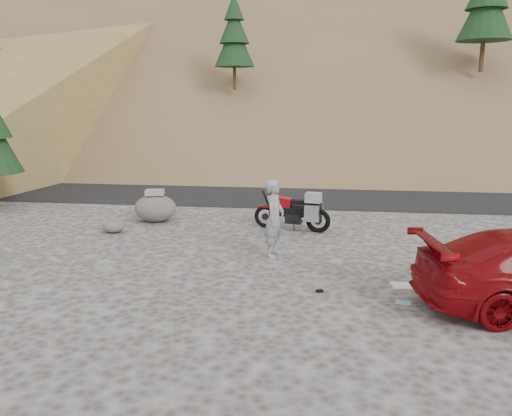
{
  "coord_description": "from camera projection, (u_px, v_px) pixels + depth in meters",
  "views": [
    {
      "loc": [
        0.34,
        -11.37,
        3.74
      ],
      "look_at": [
        -1.26,
        1.05,
        1.0
      ],
      "focal_mm": 35.0,
      "sensor_mm": 36.0,
      "label": 1
    }
  ],
  "objects": [
    {
      "name": "hillside",
      "position": [
        320.0,
        23.0,
        49.1
      ],
      "size": [
        120.0,
        73.0,
        46.72
      ],
      "color": "brown",
      "rests_on": "ground"
    },
    {
      "name": "gear_blue_cloth",
      "position": [
        403.0,
        303.0,
        9.35
      ],
      "size": [
        0.31,
        0.25,
        0.01
      ],
      "primitive_type": "cube",
      "rotation": [
        0.0,
        0.0,
        -0.15
      ],
      "color": "#84A9CC",
      "rests_on": "ground"
    },
    {
      "name": "gear_bottle",
      "position": [
        482.0,
        281.0,
        10.17
      ],
      "size": [
        0.09,
        0.09,
        0.22
      ],
      "primitive_type": "cylinder",
      "rotation": [
        0.0,
        0.0,
        -0.21
      ],
      "color": "#1B2FA5",
      "rests_on": "ground"
    },
    {
      "name": "gear_blue_mat",
      "position": [
        444.0,
        278.0,
        10.37
      ],
      "size": [
        0.47,
        0.19,
        0.19
      ],
      "primitive_type": "cylinder",
      "rotation": [
        0.0,
        1.57,
        -0.01
      ],
      "color": "#1B2FA5",
      "rests_on": "ground"
    },
    {
      "name": "gear_glove_b",
      "position": [
        320.0,
        291.0,
        9.87
      ],
      "size": [
        0.16,
        0.14,
        0.04
      ],
      "primitive_type": "cube",
      "rotation": [
        0.0,
        0.0,
        0.43
      ],
      "color": "black",
      "rests_on": "ground"
    },
    {
      "name": "small_rock",
      "position": [
        113.0,
        226.0,
        14.26
      ],
      "size": [
        0.81,
        0.78,
        0.38
      ],
      "rotation": [
        0.0,
        0.0,
        0.42
      ],
      "color": "#59534C",
      "rests_on": "ground"
    },
    {
      "name": "gear_white_cloth",
      "position": [
        403.0,
        285.0,
        10.2
      ],
      "size": [
        0.47,
        0.43,
        0.01
      ],
      "primitive_type": "cube",
      "rotation": [
        0.0,
        0.0,
        0.09
      ],
      "color": "white",
      "rests_on": "ground"
    },
    {
      "name": "ground",
      "position": [
        303.0,
        260.0,
        11.86
      ],
      "size": [
        140.0,
        140.0,
        0.0
      ],
      "primitive_type": "plane",
      "color": "#413E3C",
      "rests_on": "ground"
    },
    {
      "name": "road",
      "position": [
        311.0,
        192.0,
        20.58
      ],
      "size": [
        120.0,
        7.0,
        0.05
      ],
      "primitive_type": "cube",
      "color": "black",
      "rests_on": "ground"
    },
    {
      "name": "gear_funnel",
      "position": [
        490.0,
        279.0,
        10.3
      ],
      "size": [
        0.18,
        0.18,
        0.19
      ],
      "primitive_type": "cone",
      "rotation": [
        0.0,
        0.0,
        -0.25
      ],
      "color": "#B8170C",
      "rests_on": "ground"
    },
    {
      "name": "boulder",
      "position": [
        155.0,
        207.0,
        15.49
      ],
      "size": [
        1.31,
        1.12,
        1.03
      ],
      "rotation": [
        0.0,
        0.0,
        0.01
      ],
      "color": "#59534C",
      "rests_on": "ground"
    },
    {
      "name": "man",
      "position": [
        274.0,
        256.0,
        12.16
      ],
      "size": [
        0.6,
        0.77,
        1.88
      ],
      "primitive_type": "imported",
      "rotation": [
        0.0,
        0.0,
        1.33
      ],
      "color": "gray",
      "rests_on": "ground"
    },
    {
      "name": "motorcycle",
      "position": [
        295.0,
        211.0,
        14.41
      ],
      "size": [
        2.26,
        0.92,
        1.36
      ],
      "rotation": [
        0.0,
        0.0,
        -0.2
      ],
      "color": "black",
      "rests_on": "ground"
    }
  ]
}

